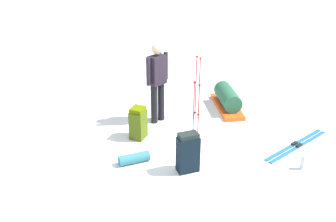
{
  "coord_description": "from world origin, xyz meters",
  "views": [
    {
      "loc": [
        6.38,
        -1.54,
        3.89
      ],
      "look_at": [
        0.0,
        0.0,
        0.7
      ],
      "focal_mm": 42.38,
      "sensor_mm": 36.0,
      "label": 1
    }
  ],
  "objects_px": {
    "gear_sled": "(227,99)",
    "ski_poles_planted_far": "(196,110)",
    "backpack_large_dark": "(188,153)",
    "sleeping_mat_rolled": "(134,158)",
    "ski_pair_near": "(297,145)",
    "skier_standing": "(157,79)",
    "ski_poles_planted_near": "(198,84)",
    "backpack_bright": "(138,123)",
    "thermos_bottle": "(302,163)"
  },
  "relations": [
    {
      "from": "gear_sled",
      "to": "ski_poles_planted_far",
      "type": "bearing_deg",
      "value": -41.76
    },
    {
      "from": "backpack_large_dark",
      "to": "sleeping_mat_rolled",
      "type": "height_order",
      "value": "backpack_large_dark"
    },
    {
      "from": "ski_pair_near",
      "to": "sleeping_mat_rolled",
      "type": "bearing_deg",
      "value": -92.88
    },
    {
      "from": "skier_standing",
      "to": "ski_pair_near",
      "type": "distance_m",
      "value": 3.01
    },
    {
      "from": "ski_poles_planted_near",
      "to": "skier_standing",
      "type": "bearing_deg",
      "value": -88.87
    },
    {
      "from": "backpack_bright",
      "to": "skier_standing",
      "type": "bearing_deg",
      "value": 139.71
    },
    {
      "from": "backpack_large_dark",
      "to": "thermos_bottle",
      "type": "distance_m",
      "value": 1.98
    },
    {
      "from": "backpack_bright",
      "to": "ski_poles_planted_far",
      "type": "xyz_separation_m",
      "value": [
        0.45,
        1.02,
        0.38
      ]
    },
    {
      "from": "backpack_bright",
      "to": "ski_poles_planted_near",
      "type": "bearing_deg",
      "value": 114.4
    },
    {
      "from": "ski_poles_planted_near",
      "to": "sleeping_mat_rolled",
      "type": "distance_m",
      "value": 2.3
    },
    {
      "from": "sleeping_mat_rolled",
      "to": "skier_standing",
      "type": "bearing_deg",
      "value": 153.22
    },
    {
      "from": "backpack_bright",
      "to": "ski_poles_planted_near",
      "type": "relative_size",
      "value": 0.48
    },
    {
      "from": "backpack_large_dark",
      "to": "thermos_bottle",
      "type": "xyz_separation_m",
      "value": [
        0.42,
        1.93,
        -0.23
      ]
    },
    {
      "from": "backpack_large_dark",
      "to": "backpack_bright",
      "type": "xyz_separation_m",
      "value": [
        -1.32,
        -0.62,
        -0.04
      ]
    },
    {
      "from": "skier_standing",
      "to": "ski_poles_planted_far",
      "type": "xyz_separation_m",
      "value": [
        1.06,
        0.5,
        -0.26
      ]
    },
    {
      "from": "ski_poles_planted_near",
      "to": "thermos_bottle",
      "type": "relative_size",
      "value": 5.25
    },
    {
      "from": "thermos_bottle",
      "to": "backpack_large_dark",
      "type": "bearing_deg",
      "value": -102.19
    },
    {
      "from": "skier_standing",
      "to": "thermos_bottle",
      "type": "distance_m",
      "value": 3.21
    },
    {
      "from": "ski_poles_planted_far",
      "to": "thermos_bottle",
      "type": "xyz_separation_m",
      "value": [
        1.29,
        1.52,
        -0.56
      ]
    },
    {
      "from": "ski_pair_near",
      "to": "ski_poles_planted_far",
      "type": "bearing_deg",
      "value": -107.31
    },
    {
      "from": "backpack_large_dark",
      "to": "gear_sled",
      "type": "xyz_separation_m",
      "value": [
        -2.17,
        1.56,
        -0.13
      ]
    },
    {
      "from": "backpack_large_dark",
      "to": "ski_poles_planted_far",
      "type": "relative_size",
      "value": 0.58
    },
    {
      "from": "gear_sled",
      "to": "ski_pair_near",
      "type": "bearing_deg",
      "value": 20.13
    },
    {
      "from": "skier_standing",
      "to": "backpack_large_dark",
      "type": "bearing_deg",
      "value": 3.01
    },
    {
      "from": "ski_poles_planted_far",
      "to": "skier_standing",
      "type": "bearing_deg",
      "value": -154.65
    },
    {
      "from": "thermos_bottle",
      "to": "skier_standing",
      "type": "bearing_deg",
      "value": -139.26
    },
    {
      "from": "gear_sled",
      "to": "skier_standing",
      "type": "bearing_deg",
      "value": -81.98
    },
    {
      "from": "ski_poles_planted_far",
      "to": "backpack_large_dark",
      "type": "bearing_deg",
      "value": -24.61
    },
    {
      "from": "ski_poles_planted_near",
      "to": "ski_poles_planted_far",
      "type": "relative_size",
      "value": 1.1
    },
    {
      "from": "skier_standing",
      "to": "ski_poles_planted_near",
      "type": "height_order",
      "value": "skier_standing"
    },
    {
      "from": "skier_standing",
      "to": "sleeping_mat_rolled",
      "type": "bearing_deg",
      "value": -26.78
    },
    {
      "from": "ski_poles_planted_near",
      "to": "ski_poles_planted_far",
      "type": "height_order",
      "value": "ski_poles_planted_near"
    },
    {
      "from": "skier_standing",
      "to": "thermos_bottle",
      "type": "relative_size",
      "value": 6.54
    },
    {
      "from": "gear_sled",
      "to": "thermos_bottle",
      "type": "relative_size",
      "value": 5.34
    },
    {
      "from": "backpack_large_dark",
      "to": "sleeping_mat_rolled",
      "type": "distance_m",
      "value": 1.0
    },
    {
      "from": "backpack_bright",
      "to": "thermos_bottle",
      "type": "xyz_separation_m",
      "value": [
        1.74,
        2.55,
        -0.19
      ]
    },
    {
      "from": "gear_sled",
      "to": "backpack_bright",
      "type": "bearing_deg",
      "value": -68.75
    },
    {
      "from": "backpack_bright",
      "to": "thermos_bottle",
      "type": "relative_size",
      "value": 2.5
    },
    {
      "from": "ski_poles_planted_near",
      "to": "sleeping_mat_rolled",
      "type": "xyz_separation_m",
      "value": [
        1.5,
        -1.62,
        -0.67
      ]
    },
    {
      "from": "backpack_bright",
      "to": "gear_sled",
      "type": "xyz_separation_m",
      "value": [
        -0.85,
        2.18,
        -0.09
      ]
    },
    {
      "from": "skier_standing",
      "to": "gear_sled",
      "type": "bearing_deg",
      "value": 98.02
    },
    {
      "from": "backpack_large_dark",
      "to": "sleeping_mat_rolled",
      "type": "relative_size",
      "value": 1.32
    },
    {
      "from": "ski_poles_planted_near",
      "to": "thermos_bottle",
      "type": "distance_m",
      "value": 2.71
    },
    {
      "from": "ski_pair_near",
      "to": "thermos_bottle",
      "type": "relative_size",
      "value": 6.35
    },
    {
      "from": "backpack_large_dark",
      "to": "thermos_bottle",
      "type": "height_order",
      "value": "backpack_large_dark"
    },
    {
      "from": "ski_poles_planted_far",
      "to": "gear_sled",
      "type": "height_order",
      "value": "ski_poles_planted_far"
    },
    {
      "from": "ski_pair_near",
      "to": "backpack_bright",
      "type": "xyz_separation_m",
      "value": [
        -1.02,
        -2.87,
        0.31
      ]
    },
    {
      "from": "ski_pair_near",
      "to": "skier_standing",
      "type": "bearing_deg",
      "value": -124.9
    },
    {
      "from": "ski_poles_planted_near",
      "to": "gear_sled",
      "type": "bearing_deg",
      "value": 105.37
    },
    {
      "from": "backpack_bright",
      "to": "ski_pair_near",
      "type": "bearing_deg",
      "value": 70.38
    }
  ]
}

